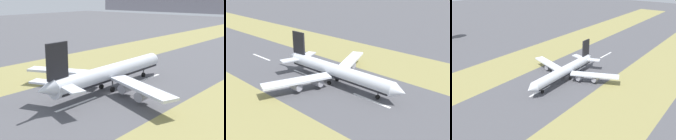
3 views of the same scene
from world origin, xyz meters
TOP-DOWN VIEW (x-y plane):
  - ground_plane at (0.00, 0.00)m, footprint 800.00×800.00m
  - grass_median_west at (-45.00, 0.00)m, footprint 40.00×600.00m
  - centreline_dash_mid at (0.00, -14.93)m, footprint 1.20×18.00m
  - centreline_dash_far at (0.00, 25.07)m, footprint 1.20×18.00m
  - airplane_main_jet at (-2.21, 3.16)m, footprint 64.12×67.11m

SIDE VIEW (x-z plane):
  - ground_plane at x=0.00m, z-range 0.00..0.00m
  - grass_median_west at x=-45.00m, z-range 0.00..0.01m
  - centreline_dash_mid at x=0.00m, z-range 0.00..0.01m
  - centreline_dash_far at x=0.00m, z-range 0.00..0.01m
  - airplane_main_jet at x=-2.21m, z-range -4.08..16.12m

